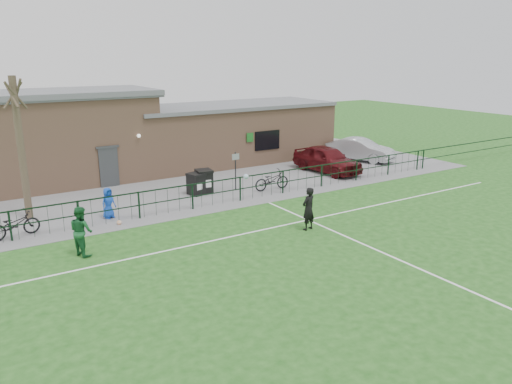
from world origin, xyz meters
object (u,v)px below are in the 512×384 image
ball_ground (119,223)px  wheelie_bin_right (204,182)px  wheelie_bin_left (196,185)px  car_maroon (327,159)px  bicycle_e (272,180)px  bicycle_c (14,225)px  bare_tree (21,150)px  spectator_child (108,203)px  outfield_player (81,231)px  car_silver (360,149)px  sign_post (236,171)px

ball_ground → wheelie_bin_right: bearing=26.2°
wheelie_bin_left → car_maroon: bearing=-13.6°
wheelie_bin_right → ball_ground: 5.81m
bicycle_e → ball_ground: size_ratio=9.97×
wheelie_bin_left → bicycle_c: size_ratio=0.52×
bare_tree → wheelie_bin_left: bearing=-2.9°
bicycle_c → spectator_child: (3.74, 0.40, 0.17)m
bare_tree → outfield_player: (0.95, -5.26, -2.12)m
wheelie_bin_right → car_maroon: bearing=9.8°
car_maroon → car_silver: car_maroon is taller
sign_post → ball_ground: bearing=-162.9°
wheelie_bin_right → car_maroon: car_maroon is taller
wheelie_bin_right → outfield_player: bearing=-137.0°
spectator_child → ball_ground: bearing=-106.7°
car_silver → bicycle_c: 21.58m
bare_tree → outfield_player: bare_tree is taller
bare_tree → bicycle_e: 11.77m
bicycle_e → ball_ground: bicycle_e is taller
sign_post → ball_ground: sign_post is taller
ball_ground → wheelie_bin_left: bearing=27.3°
sign_post → outfield_player: bearing=-152.8°
car_maroon → spectator_child: (-13.53, -1.70, -0.11)m
car_maroon → outfield_player: outfield_player is taller
wheelie_bin_left → wheelie_bin_right: 0.53m
bicycle_e → wheelie_bin_left: bearing=73.9°
wheelie_bin_left → bicycle_c: bearing=175.8°
bare_tree → car_silver: size_ratio=1.36×
car_maroon → car_silver: (4.01, 1.42, -0.05)m
outfield_player → ball_ground: size_ratio=8.99×
wheelie_bin_left → ball_ground: size_ratio=5.11×
bare_tree → sign_post: bare_tree is taller
wheelie_bin_left → bicycle_c: (-8.52, -1.76, 0.00)m
bicycle_e → spectator_child: size_ratio=1.47×
sign_post → car_maroon: size_ratio=0.44×
car_maroon → spectator_child: 13.63m
bare_tree → outfield_player: bearing=-79.7°
car_silver → spectator_child: (-17.54, -3.13, -0.06)m
bare_tree → spectator_child: 4.11m
car_maroon → bicycle_c: bearing=-177.8°
wheelie_bin_left → sign_post: sign_post is taller
wheelie_bin_right → ball_ground: size_ratio=5.56×
bicycle_c → bicycle_e: bearing=-99.2°
bicycle_c → wheelie_bin_left: bearing=-89.8°
wheelie_bin_left → sign_post: size_ratio=0.50×
bicycle_c → spectator_child: bearing=-95.3°
sign_post → wheelie_bin_right: bearing=163.3°
wheelie_bin_right → bicycle_c: 9.23m
outfield_player → bicycle_c: bearing=10.7°
wheelie_bin_right → outfield_player: (-7.25, -5.01, 0.32)m
wheelie_bin_left → sign_post: (2.08, -0.33, 0.50)m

